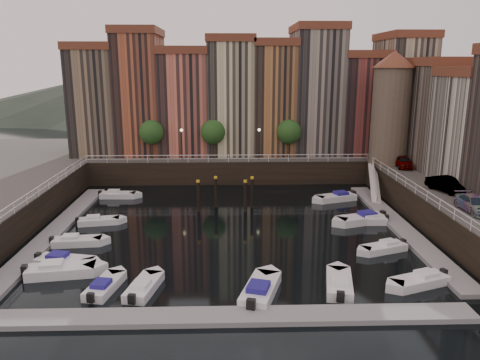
{
  "coord_description": "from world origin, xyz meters",
  "views": [
    {
      "loc": [
        -0.26,
        -42.72,
        15.09
      ],
      "look_at": [
        1.13,
        4.0,
        3.6
      ],
      "focal_mm": 35.0,
      "sensor_mm": 36.0,
      "label": 1
    }
  ],
  "objects_px": {
    "mooring_pilings": "(228,195)",
    "car_a": "(403,162)",
    "boat_left_1": "(64,261)",
    "gangway": "(374,181)",
    "boat_left_0": "(60,270)",
    "boat_left_2": "(76,241)",
    "car_b": "(447,186)",
    "corner_tower": "(391,106)",
    "car_c": "(474,205)"
  },
  "relations": [
    {
      "from": "car_b",
      "to": "car_c",
      "type": "relative_size",
      "value": 0.97
    },
    {
      "from": "gangway",
      "to": "boat_left_1",
      "type": "bearing_deg",
      "value": -147.95
    },
    {
      "from": "corner_tower",
      "to": "boat_left_1",
      "type": "bearing_deg",
      "value": -144.71
    },
    {
      "from": "corner_tower",
      "to": "boat_left_2",
      "type": "height_order",
      "value": "corner_tower"
    },
    {
      "from": "boat_left_0",
      "to": "car_c",
      "type": "xyz_separation_m",
      "value": [
        33.19,
        4.81,
        3.27
      ]
    },
    {
      "from": "boat_left_0",
      "to": "boat_left_2",
      "type": "relative_size",
      "value": 1.2
    },
    {
      "from": "gangway",
      "to": "car_c",
      "type": "relative_size",
      "value": 1.81
    },
    {
      "from": "boat_left_2",
      "to": "car_a",
      "type": "relative_size",
      "value": 1.05
    },
    {
      "from": "car_b",
      "to": "gangway",
      "type": "bearing_deg",
      "value": 95.2
    },
    {
      "from": "boat_left_2",
      "to": "car_c",
      "type": "xyz_separation_m",
      "value": [
        33.86,
        -1.25,
        3.33
      ]
    },
    {
      "from": "boat_left_2",
      "to": "boat_left_0",
      "type": "bearing_deg",
      "value": -88.83
    },
    {
      "from": "mooring_pilings",
      "to": "boat_left_1",
      "type": "bearing_deg",
      "value": -132.17
    },
    {
      "from": "boat_left_0",
      "to": "car_b",
      "type": "height_order",
      "value": "car_b"
    },
    {
      "from": "boat_left_0",
      "to": "car_a",
      "type": "relative_size",
      "value": 1.26
    },
    {
      "from": "car_b",
      "to": "car_c",
      "type": "bearing_deg",
      "value": -113.26
    },
    {
      "from": "corner_tower",
      "to": "mooring_pilings",
      "type": "bearing_deg",
      "value": -155.48
    },
    {
      "from": "boat_left_0",
      "to": "car_c",
      "type": "bearing_deg",
      "value": -0.15
    },
    {
      "from": "mooring_pilings",
      "to": "boat_left_2",
      "type": "relative_size",
      "value": 1.38
    },
    {
      "from": "boat_left_1",
      "to": "car_b",
      "type": "distance_m",
      "value": 35.46
    },
    {
      "from": "mooring_pilings",
      "to": "boat_left_1",
      "type": "distance_m",
      "value": 19.06
    },
    {
      "from": "corner_tower",
      "to": "gangway",
      "type": "xyz_separation_m",
      "value": [
        -2.9,
        -4.5,
        -8.28
      ]
    },
    {
      "from": "boat_left_2",
      "to": "car_b",
      "type": "height_order",
      "value": "car_b"
    },
    {
      "from": "gangway",
      "to": "car_c",
      "type": "distance_m",
      "value": 16.18
    },
    {
      "from": "car_c",
      "to": "car_b",
      "type": "bearing_deg",
      "value": 83.99
    },
    {
      "from": "boat_left_0",
      "to": "car_c",
      "type": "height_order",
      "value": "car_c"
    },
    {
      "from": "car_a",
      "to": "car_b",
      "type": "relative_size",
      "value": 0.94
    },
    {
      "from": "boat_left_2",
      "to": "car_b",
      "type": "bearing_deg",
      "value": 3.26
    },
    {
      "from": "boat_left_0",
      "to": "boat_left_1",
      "type": "height_order",
      "value": "boat_left_0"
    },
    {
      "from": "corner_tower",
      "to": "car_b",
      "type": "xyz_separation_m",
      "value": [
        1.15,
        -13.91,
        -6.46
      ]
    },
    {
      "from": "gangway",
      "to": "car_b",
      "type": "xyz_separation_m",
      "value": [
        4.05,
        -9.41,
        1.82
      ]
    },
    {
      "from": "gangway",
      "to": "boat_left_0",
      "type": "distance_m",
      "value": 36.14
    },
    {
      "from": "boat_left_1",
      "to": "gangway",
      "type": "bearing_deg",
      "value": 44.19
    },
    {
      "from": "mooring_pilings",
      "to": "car_a",
      "type": "relative_size",
      "value": 1.46
    },
    {
      "from": "car_c",
      "to": "car_a",
      "type": "bearing_deg",
      "value": 87.81
    },
    {
      "from": "car_a",
      "to": "boat_left_2",
      "type": "bearing_deg",
      "value": -150.12
    },
    {
      "from": "boat_left_0",
      "to": "boat_left_1",
      "type": "relative_size",
      "value": 1.1
    },
    {
      "from": "gangway",
      "to": "boat_left_2",
      "type": "relative_size",
      "value": 1.89
    },
    {
      "from": "boat_left_0",
      "to": "boat_left_2",
      "type": "distance_m",
      "value": 6.1
    },
    {
      "from": "boat_left_1",
      "to": "car_c",
      "type": "xyz_separation_m",
      "value": [
        33.47,
        3.07,
        3.3
      ]
    },
    {
      "from": "corner_tower",
      "to": "mooring_pilings",
      "type": "distance_m",
      "value": 23.7
    },
    {
      "from": "gangway",
      "to": "car_a",
      "type": "height_order",
      "value": "car_a"
    },
    {
      "from": "mooring_pilings",
      "to": "boat_left_2",
      "type": "xyz_separation_m",
      "value": [
        -13.16,
        -9.77,
        -1.31
      ]
    },
    {
      "from": "boat_left_1",
      "to": "car_b",
      "type": "bearing_deg",
      "value": 27.52
    },
    {
      "from": "boat_left_0",
      "to": "boat_left_2",
      "type": "bearing_deg",
      "value": 87.84
    },
    {
      "from": "boat_left_0",
      "to": "car_a",
      "type": "distance_m",
      "value": 40.49
    },
    {
      "from": "corner_tower",
      "to": "boat_left_2",
      "type": "bearing_deg",
      "value": -150.34
    },
    {
      "from": "car_c",
      "to": "corner_tower",
      "type": "bearing_deg",
      "value": 90.8
    },
    {
      "from": "boat_left_2",
      "to": "car_c",
      "type": "height_order",
      "value": "car_c"
    },
    {
      "from": "car_c",
      "to": "boat_left_0",
      "type": "bearing_deg",
      "value": -172.6
    },
    {
      "from": "boat_left_1",
      "to": "car_b",
      "type": "xyz_separation_m",
      "value": [
        34.04,
        9.36,
        3.37
      ]
    }
  ]
}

